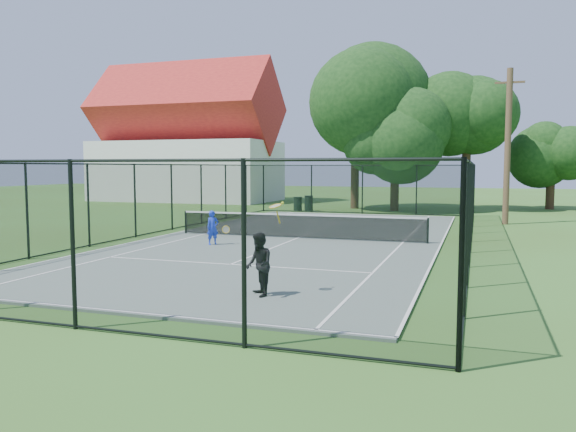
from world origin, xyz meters
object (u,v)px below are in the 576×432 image
(trash_bin_right, at_px, (309,203))
(player_blue, at_px, (213,228))
(tennis_net, at_px, (298,225))
(trash_bin_left, at_px, (298,204))
(utility_pole, at_px, (508,146))
(player_black, at_px, (259,264))

(trash_bin_right, relative_size, player_blue, 0.82)
(tennis_net, xyz_separation_m, trash_bin_left, (-4.42, 13.83, -0.11))
(trash_bin_right, distance_m, utility_pole, 13.21)
(player_black, bearing_deg, trash_bin_left, 105.74)
(player_blue, distance_m, player_black, 8.39)
(tennis_net, xyz_separation_m, utility_pole, (8.05, 9.00, 3.33))
(trash_bin_left, distance_m, trash_bin_right, 0.72)
(tennis_net, bearing_deg, utility_pole, 48.20)
(utility_pole, distance_m, player_black, 19.94)
(trash_bin_right, height_order, utility_pole, utility_pole)
(tennis_net, bearing_deg, player_black, -77.14)
(utility_pole, xyz_separation_m, player_black, (-5.81, -18.81, -3.15))
(trash_bin_left, bearing_deg, player_blue, -82.87)
(tennis_net, bearing_deg, trash_bin_right, 104.90)
(tennis_net, xyz_separation_m, player_blue, (-2.34, -2.79, 0.10))
(trash_bin_right, height_order, player_black, player_black)
(trash_bin_left, distance_m, utility_pole, 13.81)
(trash_bin_left, height_order, trash_bin_right, trash_bin_right)
(trash_bin_left, bearing_deg, tennis_net, -72.27)
(trash_bin_right, bearing_deg, trash_bin_left, -169.16)
(player_black, bearing_deg, trash_bin_right, 104.06)
(player_black, bearing_deg, player_blue, 123.11)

